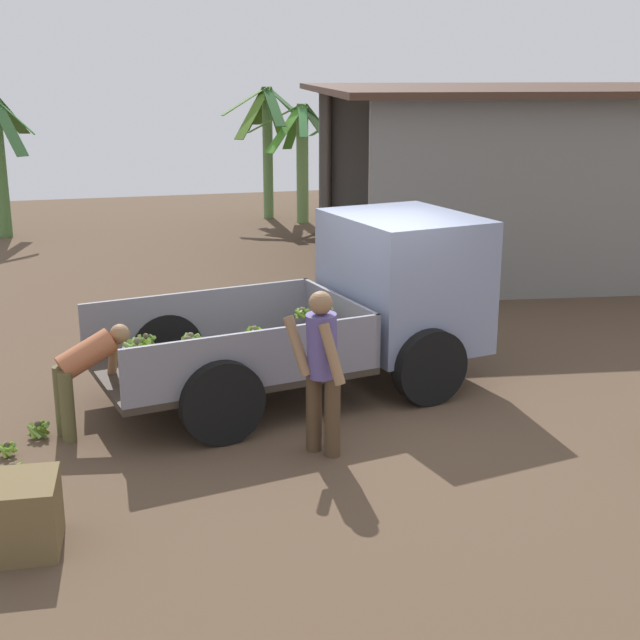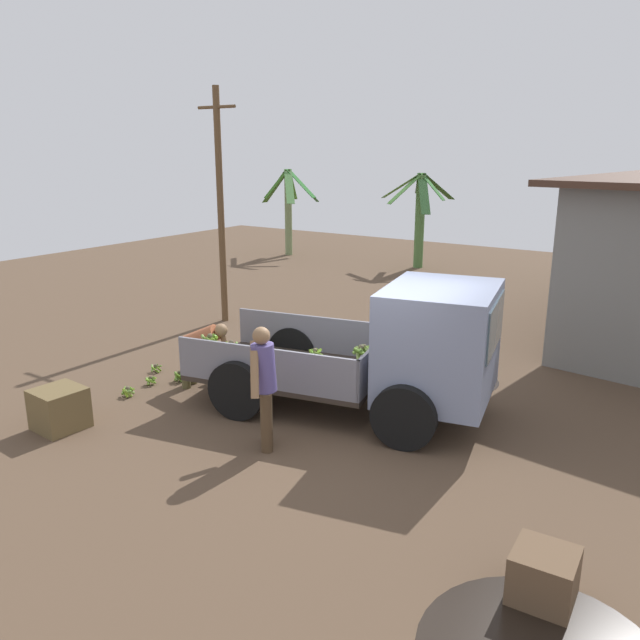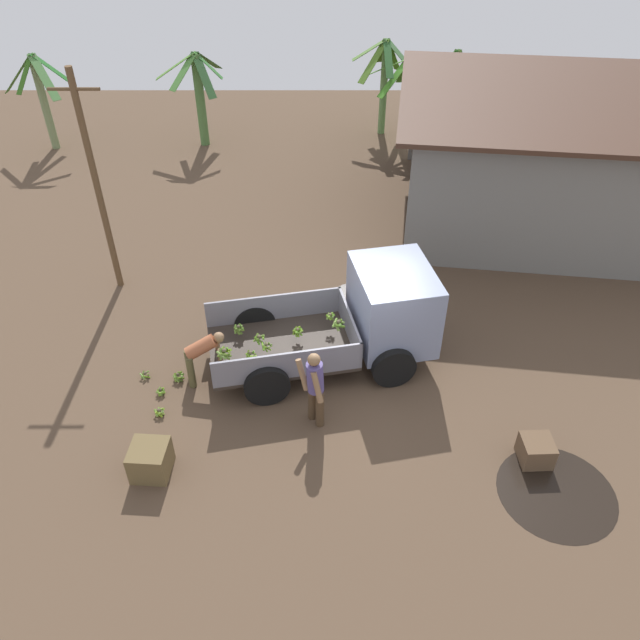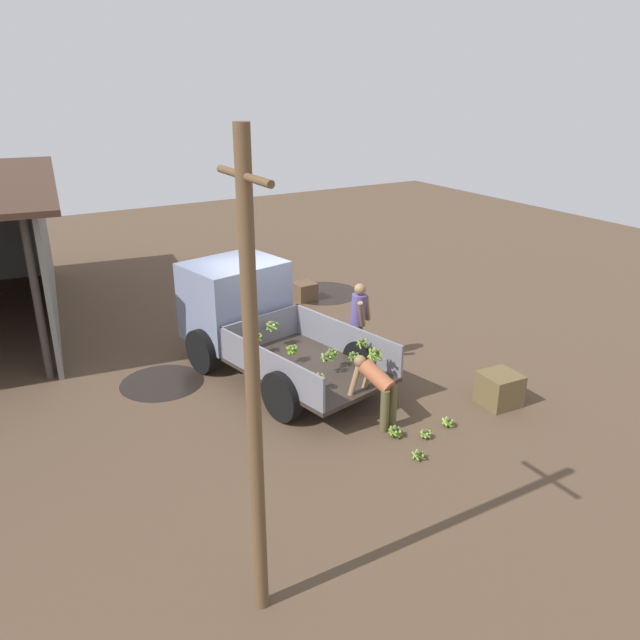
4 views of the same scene
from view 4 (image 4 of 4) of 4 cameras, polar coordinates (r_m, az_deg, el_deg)
The scene contains 13 objects.
ground at distance 13.29m, azimuth -3.47°, elevation -3.79°, with size 36.00×36.00×0.00m, color brown.
mud_patch_0 at distance 12.76m, azimuth -14.23°, elevation -5.56°, with size 1.64×1.64×0.01m, color black.
mud_patch_1 at distance 17.41m, azimuth 0.34°, elevation 2.49°, with size 2.03×2.03×0.01m, color black.
cargo_truck at distance 12.96m, azimuth -6.66°, elevation 0.69°, with size 4.89×2.89×2.08m.
utility_pole at distance 6.23m, azimuth -6.13°, elevation -6.58°, with size 1.07×0.15×5.29m.
person_foreground_visitor at distance 12.94m, azimuth 3.56°, elevation 0.11°, with size 0.61×0.64×1.72m.
person_worker_loading at distance 10.73m, azimuth 5.26°, elevation -6.02°, with size 0.87×0.72×1.17m.
banana_bunch_on_ground_0 at distance 10.17m, azimuth 9.00°, elevation -12.04°, with size 0.22×0.22×0.16m.
banana_bunch_on_ground_1 at distance 11.10m, azimuth 11.63°, elevation -9.07°, with size 0.22×0.22×0.18m.
banana_bunch_on_ground_2 at distance 10.71m, azimuth 9.64°, elevation -10.19°, with size 0.21×0.21×0.16m.
banana_bunch_on_ground_3 at distance 10.66m, azimuth 6.90°, elevation -10.07°, with size 0.25×0.25×0.20m.
wooden_crate_0 at distance 11.95m, azimuth 16.09°, elevation -6.08°, with size 0.65×0.65×0.61m, color brown.
wooden_crate_1 at distance 16.83m, azimuth -1.44°, elevation 2.64°, with size 0.56×0.56×0.48m, color brown.
Camera 4 is at (-10.74, 5.41, 5.65)m, focal length 35.00 mm.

